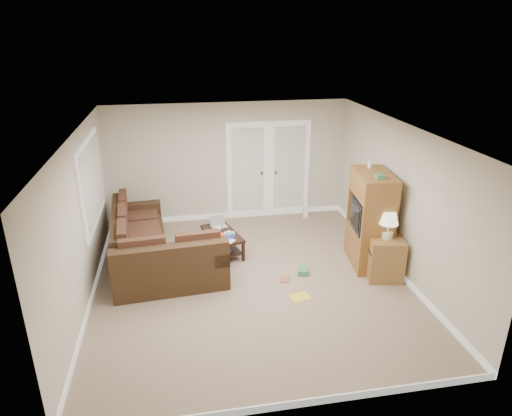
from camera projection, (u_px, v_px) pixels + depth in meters
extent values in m
plane|color=gray|center=(251.00, 281.00, 7.52)|extent=(5.50, 5.50, 0.00)
cube|color=silver|center=(250.00, 131.00, 6.59)|extent=(5.00, 5.50, 0.02)
cube|color=beige|center=(81.00, 222.00, 6.65)|extent=(0.02, 5.50, 2.50)
cube|color=beige|center=(401.00, 201.00, 7.47)|extent=(0.02, 5.50, 2.50)
cube|color=beige|center=(229.00, 162.00, 9.57)|extent=(5.00, 0.02, 2.50)
cube|color=beige|center=(296.00, 313.00, 4.54)|extent=(5.00, 0.02, 2.50)
cube|color=white|center=(248.00, 172.00, 9.69)|extent=(0.90, 0.04, 2.13)
cube|color=white|center=(289.00, 170.00, 9.84)|extent=(0.90, 0.04, 2.13)
cube|color=white|center=(248.00, 170.00, 9.65)|extent=(0.68, 0.02, 1.80)
cube|color=white|center=(289.00, 168.00, 9.80)|extent=(0.68, 0.02, 1.80)
cube|color=white|center=(91.00, 181.00, 7.45)|extent=(0.04, 1.92, 1.42)
cube|color=white|center=(93.00, 181.00, 7.46)|extent=(0.02, 1.74, 1.24)
cube|color=#3D2917|center=(140.00, 245.00, 8.29)|extent=(1.07, 2.35, 0.42)
cube|color=#3D2917|center=(119.00, 225.00, 8.06)|extent=(0.42, 2.30, 0.43)
cube|color=#3D2917|center=(138.00, 208.00, 9.10)|extent=(0.91, 0.31, 0.22)
cube|color=#4C2C1E|center=(143.00, 231.00, 8.21)|extent=(0.77, 2.23, 0.12)
cube|color=#3D2917|center=(171.00, 272.00, 7.37)|extent=(1.86, 1.03, 0.42)
cube|color=#3D2917|center=(171.00, 258.00, 6.92)|extent=(1.81, 0.38, 0.43)
cube|color=#3D2917|center=(217.00, 249.00, 7.44)|extent=(0.31, 0.91, 0.22)
cube|color=#4C2C1E|center=(169.00, 255.00, 7.34)|extent=(1.73, 0.73, 0.12)
cube|color=black|center=(217.00, 242.00, 7.39)|extent=(0.38, 0.82, 0.03)
cube|color=red|center=(215.00, 235.00, 7.58)|extent=(0.33, 0.14, 0.02)
cube|color=black|center=(222.00, 234.00, 8.32)|extent=(0.75, 1.09, 0.05)
cube|color=black|center=(223.00, 246.00, 8.41)|extent=(0.66, 1.00, 0.03)
cylinder|color=white|center=(218.00, 231.00, 8.21)|extent=(0.08, 0.08, 0.14)
cylinder|color=red|center=(218.00, 224.00, 8.16)|extent=(0.01, 0.01, 0.13)
cube|color=#314CA0|center=(229.00, 236.00, 8.08)|extent=(0.22, 0.16, 0.08)
cube|color=white|center=(224.00, 234.00, 8.24)|extent=(0.46, 0.61, 0.00)
cube|color=brown|center=(368.00, 246.00, 8.01)|extent=(0.70, 1.10, 0.62)
cube|color=brown|center=(374.00, 185.00, 7.59)|extent=(0.70, 1.10, 0.41)
cube|color=black|center=(369.00, 217.00, 7.80)|extent=(0.57, 0.68, 0.52)
cube|color=black|center=(355.00, 216.00, 7.78)|extent=(0.08, 0.53, 0.41)
cube|color=#3B834D|center=(380.00, 176.00, 7.26)|extent=(0.15, 0.20, 0.06)
cylinder|color=white|center=(370.00, 164.00, 7.78)|extent=(0.07, 0.07, 0.12)
cube|color=olive|center=(384.00, 258.00, 7.52)|extent=(0.65, 0.65, 0.72)
cylinder|color=beige|center=(387.00, 235.00, 7.36)|extent=(0.18, 0.18, 0.11)
cylinder|color=beige|center=(388.00, 227.00, 7.31)|extent=(0.03, 0.03, 0.15)
cone|color=beige|center=(389.00, 218.00, 7.25)|extent=(0.31, 0.31, 0.20)
cube|color=white|center=(305.00, 211.00, 9.98)|extent=(0.12, 0.11, 0.28)
cube|color=yellow|center=(300.00, 297.00, 7.07)|extent=(0.34, 0.29, 0.01)
cube|color=#3B834D|center=(303.00, 271.00, 7.73)|extent=(0.23, 0.26, 0.09)
imported|color=brown|center=(280.00, 279.00, 7.56)|extent=(0.21, 0.25, 0.02)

